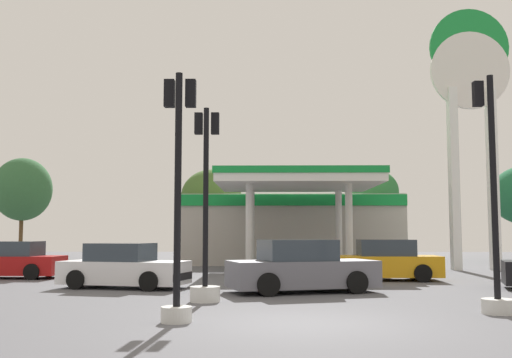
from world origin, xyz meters
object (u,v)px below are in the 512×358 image
at_px(car_5, 301,268).
at_px(tree_1, 211,197).
at_px(station_pole_sign, 471,103).
at_px(traffic_signal_1, 178,216).
at_px(tree_0, 22,189).
at_px(car_2, 124,268).
at_px(traffic_signal_2, 206,241).
at_px(tree_2, 374,192).
at_px(car_1, 11,261).
at_px(traffic_signal_0, 494,240).
at_px(car_3, 383,262).

distance_m(car_5, tree_1, 19.77).
xyz_separation_m(station_pole_sign, car_5, (-8.95, -10.83, -7.40)).
relative_size(traffic_signal_1, tree_0, 0.76).
xyz_separation_m(car_2, traffic_signal_2, (3.01, -3.80, 0.90)).
xyz_separation_m(station_pole_sign, tree_2, (-3.04, 9.54, -3.73)).
bearing_deg(station_pole_sign, car_1, -164.90).
bearing_deg(tree_2, tree_1, -172.33).
bearing_deg(car_1, tree_2, 41.36).
relative_size(tree_1, tree_2, 0.98).
bearing_deg(car_1, tree_0, 111.18).
distance_m(tree_1, tree_2, 10.45).
relative_size(station_pole_sign, traffic_signal_1, 2.55).
bearing_deg(car_5, traffic_signal_0, -49.94).
xyz_separation_m(car_2, car_5, (5.63, -1.28, 0.06)).
xyz_separation_m(station_pole_sign, tree_1, (-13.40, 8.14, -4.08)).
distance_m(car_1, car_3, 14.40).
bearing_deg(car_1, car_3, -3.27).
height_order(station_pole_sign, car_1, station_pole_sign).
xyz_separation_m(tree_0, tree_2, (22.79, -0.08, -0.21)).
xyz_separation_m(traffic_signal_1, traffic_signal_2, (0.20, 3.55, -0.55)).
bearing_deg(tree_0, car_1, -68.82).
bearing_deg(traffic_signal_2, tree_0, 121.84).
distance_m(traffic_signal_1, traffic_signal_2, 3.60).
xyz_separation_m(car_3, car_5, (-3.31, -4.61, 0.02)).
bearing_deg(car_2, tree_0, 120.42).
distance_m(station_pole_sign, tree_0, 27.79).
relative_size(station_pole_sign, traffic_signal_2, 2.53).
bearing_deg(station_pole_sign, tree_1, 148.71).
relative_size(traffic_signal_2, tree_0, 0.76).
distance_m(car_3, tree_2, 16.39).
bearing_deg(car_2, car_1, 142.63).
distance_m(car_1, car_5, 12.33).
xyz_separation_m(station_pole_sign, tree_0, (-25.83, 9.61, -3.52)).
height_order(station_pole_sign, car_3, station_pole_sign).
bearing_deg(traffic_signal_2, car_3, 50.27).
distance_m(car_5, tree_2, 21.52).
bearing_deg(tree_1, car_3, -61.63).
distance_m(station_pole_sign, car_5, 15.88).
bearing_deg(traffic_signal_0, traffic_signal_1, -168.81).
relative_size(traffic_signal_0, tree_2, 0.91).
distance_m(car_1, traffic_signal_1, 14.23).
bearing_deg(station_pole_sign, tree_0, 159.59).
relative_size(car_1, car_3, 0.95).
bearing_deg(traffic_signal_0, car_1, 145.96).
bearing_deg(car_3, tree_1, 118.37).
bearing_deg(tree_1, car_5, -76.80).
xyz_separation_m(car_2, tree_1, (1.18, 17.70, 3.37)).
bearing_deg(car_3, car_2, -159.57).
xyz_separation_m(car_3, traffic_signal_2, (-5.93, -7.13, 0.86)).
bearing_deg(car_3, car_5, -125.66).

